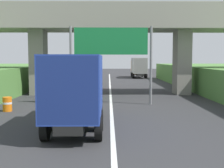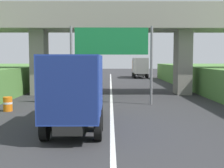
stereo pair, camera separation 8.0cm
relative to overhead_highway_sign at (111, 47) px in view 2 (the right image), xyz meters
The scene contains 9 objects.
lane_centre_stripe 4.22m from the overhead_highway_sign, 90.00° to the left, with size 0.20×85.18×0.01m, color white.
overpass_bridge 6.78m from the overhead_highway_sign, 90.00° to the left, with size 40.00×4.80×8.07m.
overhead_highway_sign is the anchor object (origin of this frame).
truck_blue 7.84m from the overhead_highway_sign, 102.68° to the right, with size 2.44×7.30×3.44m.
truck_red 12.68m from the overhead_highway_sign, 112.99° to the left, with size 2.44×7.30×3.44m.
truck_orange 31.35m from the overhead_highway_sign, 80.74° to the left, with size 2.44×7.30×3.44m.
car_yellow 31.21m from the overhead_highway_sign, 99.69° to the left, with size 1.86×4.10×1.72m.
car_green 5.28m from the overhead_highway_sign, 116.54° to the left, with size 1.86×4.10×1.72m.
construction_barrel_2 7.97m from the overhead_highway_sign, 157.00° to the right, with size 0.57×0.57×0.90m.
Camera 2 is at (-0.10, 0.22, 3.28)m, focal length 48.49 mm.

